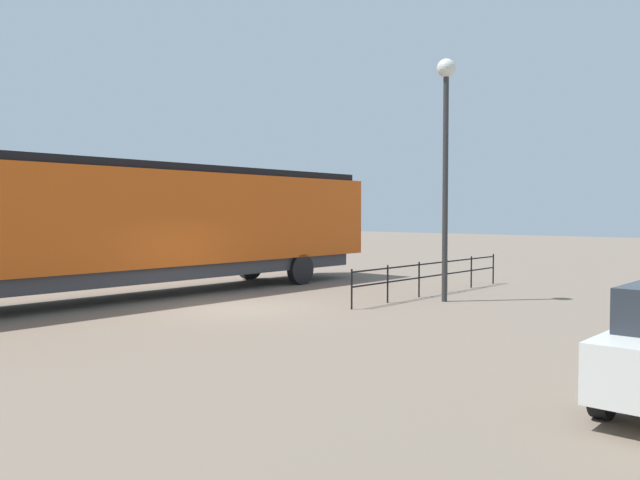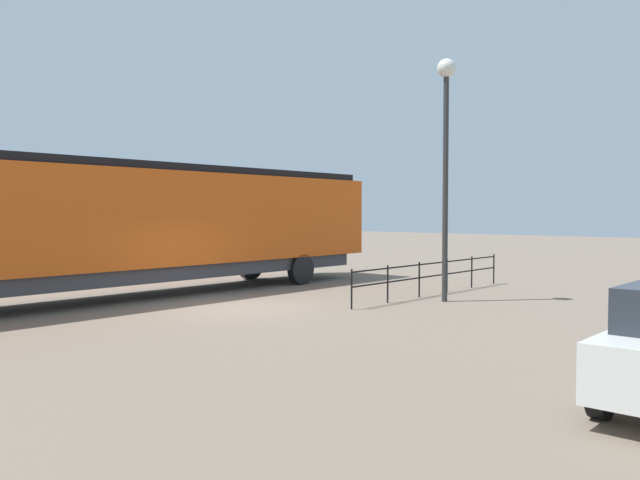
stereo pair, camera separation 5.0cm
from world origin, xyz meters
name	(u,v)px [view 1 (the left image)]	position (x,y,z in m)	size (l,w,h in m)	color
ground_plane	(238,308)	(0.00, 0.00, 0.00)	(120.00, 120.00, 0.00)	#756656
locomotive	(149,222)	(-4.06, -0.07, 2.30)	(3.00, 18.86, 4.09)	#D15114
lamp_post	(446,131)	(3.53, 4.89, 4.96)	(0.54, 0.54, 7.03)	#2D2D2D
platform_fence	(433,273)	(2.44, 6.05, 0.70)	(0.05, 8.36, 1.09)	black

